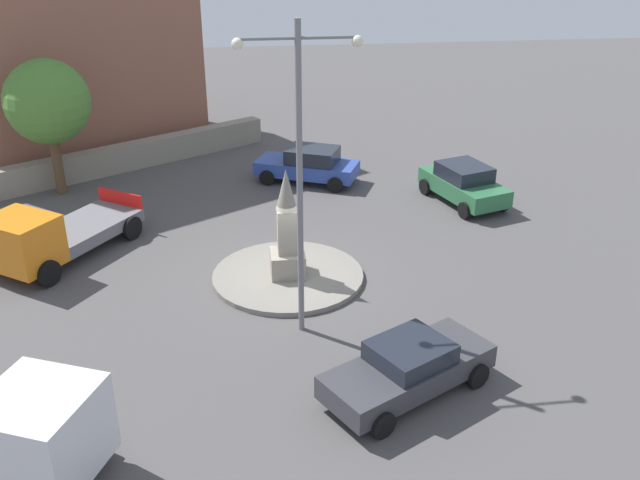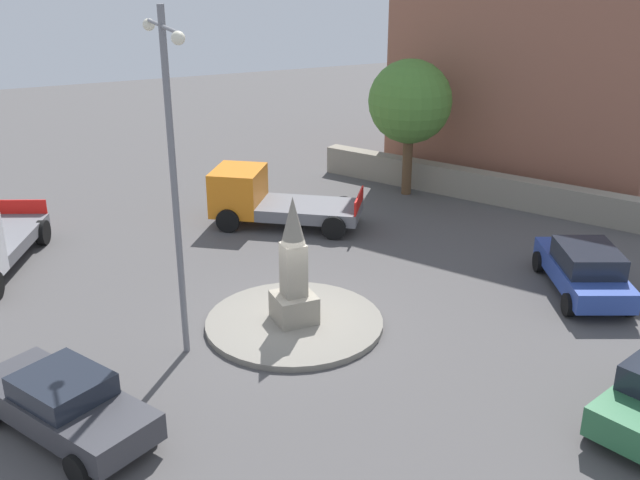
{
  "view_description": "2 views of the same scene",
  "coord_description": "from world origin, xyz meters",
  "px_view_note": "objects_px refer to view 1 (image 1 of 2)",
  "views": [
    {
      "loc": [
        1.4,
        19.71,
        10.75
      ],
      "look_at": [
        -0.9,
        1.0,
        1.76
      ],
      "focal_mm": 39.93,
      "sensor_mm": 36.0,
      "label": 1
    },
    {
      "loc": [
        -16.34,
        6.47,
        9.56
      ],
      "look_at": [
        0.52,
        -0.98,
        2.12
      ],
      "focal_mm": 41.53,
      "sensor_mm": 36.0,
      "label": 2
    }
  ],
  "objects_px": {
    "car_dark_grey_waiting": "(409,368)",
    "truck_white_approaching": "(3,434)",
    "car_green_near_island": "(464,183)",
    "truck_orange_far_side": "(49,237)",
    "streetlamp": "(299,158)",
    "monument": "(287,234)",
    "car_blue_parked_right": "(308,165)",
    "corner_building": "(57,24)",
    "tree_near_wall": "(47,102)"
  },
  "relations": [
    {
      "from": "streetlamp",
      "to": "car_green_near_island",
      "type": "height_order",
      "value": "streetlamp"
    },
    {
      "from": "car_blue_parked_right",
      "to": "tree_near_wall",
      "type": "height_order",
      "value": "tree_near_wall"
    },
    {
      "from": "truck_orange_far_side",
      "to": "car_blue_parked_right",
      "type": "bearing_deg",
      "value": -144.79
    },
    {
      "from": "streetlamp",
      "to": "car_dark_grey_waiting",
      "type": "distance_m",
      "value": 5.77
    },
    {
      "from": "corner_building",
      "to": "truck_orange_far_side",
      "type": "bearing_deg",
      "value": 97.39
    },
    {
      "from": "monument",
      "to": "corner_building",
      "type": "bearing_deg",
      "value": -58.6
    },
    {
      "from": "streetlamp",
      "to": "car_blue_parked_right",
      "type": "bearing_deg",
      "value": -97.14
    },
    {
      "from": "car_blue_parked_right",
      "to": "corner_building",
      "type": "height_order",
      "value": "corner_building"
    },
    {
      "from": "car_green_near_island",
      "to": "truck_white_approaching",
      "type": "bearing_deg",
      "value": 44.02
    },
    {
      "from": "car_dark_grey_waiting",
      "to": "truck_orange_far_side",
      "type": "height_order",
      "value": "truck_orange_far_side"
    },
    {
      "from": "streetlamp",
      "to": "truck_orange_far_side",
      "type": "distance_m",
      "value": 10.02
    },
    {
      "from": "car_green_near_island",
      "to": "corner_building",
      "type": "bearing_deg",
      "value": -30.36
    },
    {
      "from": "car_dark_grey_waiting",
      "to": "truck_orange_far_side",
      "type": "relative_size",
      "value": 0.83
    },
    {
      "from": "streetlamp",
      "to": "tree_near_wall",
      "type": "bearing_deg",
      "value": -52.58
    },
    {
      "from": "car_dark_grey_waiting",
      "to": "truck_white_approaching",
      "type": "relative_size",
      "value": 0.74
    },
    {
      "from": "monument",
      "to": "car_blue_parked_right",
      "type": "distance_m",
      "value": 8.61
    },
    {
      "from": "truck_orange_far_side",
      "to": "tree_near_wall",
      "type": "xyz_separation_m",
      "value": [
        0.99,
        -6.39,
        2.79
      ]
    },
    {
      "from": "car_dark_grey_waiting",
      "to": "car_green_near_island",
      "type": "distance_m",
      "value": 12.57
    },
    {
      "from": "truck_orange_far_side",
      "to": "monument",
      "type": "bearing_deg",
      "value": 165.27
    },
    {
      "from": "truck_white_approaching",
      "to": "car_dark_grey_waiting",
      "type": "bearing_deg",
      "value": -168.97
    },
    {
      "from": "truck_orange_far_side",
      "to": "corner_building",
      "type": "relative_size",
      "value": 0.49
    },
    {
      "from": "corner_building",
      "to": "car_blue_parked_right",
      "type": "bearing_deg",
      "value": 148.04
    },
    {
      "from": "car_dark_grey_waiting",
      "to": "truck_orange_far_side",
      "type": "xyz_separation_m",
      "value": [
        9.97,
        -8.09,
        0.25
      ]
    },
    {
      "from": "car_dark_grey_waiting",
      "to": "monument",
      "type": "bearing_deg",
      "value": -68.52
    },
    {
      "from": "car_dark_grey_waiting",
      "to": "tree_near_wall",
      "type": "distance_m",
      "value": 18.41
    },
    {
      "from": "car_green_near_island",
      "to": "corner_building",
      "type": "distance_m",
      "value": 19.9
    },
    {
      "from": "car_dark_grey_waiting",
      "to": "corner_building",
      "type": "xyz_separation_m",
      "value": [
        11.68,
        -21.3,
        4.96
      ]
    },
    {
      "from": "truck_white_approaching",
      "to": "tree_near_wall",
      "type": "xyz_separation_m",
      "value": [
        2.19,
        -16.19,
        2.68
      ]
    },
    {
      "from": "streetlamp",
      "to": "monument",
      "type": "bearing_deg",
      "value": -87.36
    },
    {
      "from": "car_blue_parked_right",
      "to": "truck_orange_far_side",
      "type": "height_order",
      "value": "truck_orange_far_side"
    },
    {
      "from": "streetlamp",
      "to": "car_green_near_island",
      "type": "xyz_separation_m",
      "value": [
        -7.22,
        -8.43,
        -4.21
      ]
    },
    {
      "from": "car_blue_parked_right",
      "to": "streetlamp",
      "type": "bearing_deg",
      "value": 82.86
    },
    {
      "from": "monument",
      "to": "corner_building",
      "type": "xyz_separation_m",
      "value": [
        9.28,
        -15.2,
        4.14
      ]
    },
    {
      "from": "streetlamp",
      "to": "car_dark_grey_waiting",
      "type": "bearing_deg",
      "value": 125.93
    },
    {
      "from": "car_dark_grey_waiting",
      "to": "truck_white_approaching",
      "type": "bearing_deg",
      "value": 11.03
    },
    {
      "from": "streetlamp",
      "to": "truck_white_approaching",
      "type": "relative_size",
      "value": 1.34
    },
    {
      "from": "tree_near_wall",
      "to": "monument",
      "type": "bearing_deg",
      "value": 135.58
    },
    {
      "from": "monument",
      "to": "car_blue_parked_right",
      "type": "xyz_separation_m",
      "value": [
        -1.57,
        -8.44,
        -0.76
      ]
    },
    {
      "from": "car_green_near_island",
      "to": "truck_orange_far_side",
      "type": "bearing_deg",
      "value": 13.07
    },
    {
      "from": "car_blue_parked_right",
      "to": "truck_white_approaching",
      "type": "distance_m",
      "value": 18.08
    },
    {
      "from": "car_green_near_island",
      "to": "truck_orange_far_side",
      "type": "relative_size",
      "value": 0.76
    },
    {
      "from": "monument",
      "to": "car_dark_grey_waiting",
      "type": "xyz_separation_m",
      "value": [
        -2.4,
        6.1,
        -0.82
      ]
    },
    {
      "from": "truck_white_approaching",
      "to": "monument",
      "type": "bearing_deg",
      "value": -129.18
    },
    {
      "from": "truck_white_approaching",
      "to": "truck_orange_far_side",
      "type": "distance_m",
      "value": 9.87
    },
    {
      "from": "car_blue_parked_right",
      "to": "truck_orange_far_side",
      "type": "relative_size",
      "value": 0.82
    },
    {
      "from": "truck_white_approaching",
      "to": "tree_near_wall",
      "type": "bearing_deg",
      "value": -82.29
    },
    {
      "from": "streetlamp",
      "to": "car_dark_grey_waiting",
      "type": "relative_size",
      "value": 1.81
    },
    {
      "from": "streetlamp",
      "to": "car_green_near_island",
      "type": "bearing_deg",
      "value": -130.59
    },
    {
      "from": "monument",
      "to": "car_dark_grey_waiting",
      "type": "relative_size",
      "value": 0.75
    },
    {
      "from": "car_blue_parked_right",
      "to": "corner_building",
      "type": "relative_size",
      "value": 0.4
    }
  ]
}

